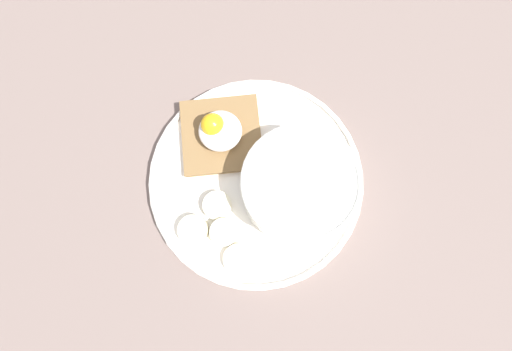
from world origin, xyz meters
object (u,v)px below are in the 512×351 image
at_px(toast_slice, 221,135).
at_px(banana_slice_left, 224,232).
at_px(poached_egg, 218,129).
at_px(banana_slice_front, 193,230).
at_px(oatmeal_bowl, 299,186).
at_px(banana_slice_right, 238,259).
at_px(banana_slice_back, 217,205).

distance_m(toast_slice, banana_slice_left, 0.12).
distance_m(poached_egg, banana_slice_front, 0.12).
height_order(toast_slice, poached_egg, poached_egg).
relative_size(oatmeal_bowl, toast_slice, 1.14).
relative_size(toast_slice, banana_slice_front, 3.15).
bearing_deg(banana_slice_right, poached_egg, 107.10).
bearing_deg(poached_egg, banana_slice_front, -95.62).
bearing_deg(banana_slice_front, toast_slice, 83.28).
height_order(poached_egg, banana_slice_left, poached_egg).
relative_size(toast_slice, banana_slice_left, 2.75).
xyz_separation_m(poached_egg, banana_slice_right, (0.04, -0.14, -0.02)).
xyz_separation_m(toast_slice, banana_slice_right, (0.04, -0.14, -0.00)).
bearing_deg(banana_slice_back, toast_slice, 95.64).
relative_size(banana_slice_back, banana_slice_right, 1.14).
relative_size(toast_slice, banana_slice_back, 2.44).
xyz_separation_m(poached_egg, banana_slice_left, (0.02, -0.12, -0.02)).
bearing_deg(oatmeal_bowl, banana_slice_right, -122.67).
distance_m(banana_slice_left, banana_slice_back, 0.03).
height_order(oatmeal_bowl, banana_slice_right, oatmeal_bowl).
relative_size(banana_slice_front, banana_slice_back, 0.78).
xyz_separation_m(toast_slice, banana_slice_left, (0.02, -0.11, 0.00)).
distance_m(banana_slice_back, banana_slice_right, 0.07).
distance_m(poached_egg, banana_slice_left, 0.12).
xyz_separation_m(toast_slice, banana_slice_front, (-0.01, -0.12, 0.00)).
xyz_separation_m(oatmeal_bowl, poached_egg, (-0.10, 0.05, -0.00)).
relative_size(oatmeal_bowl, banana_slice_left, 3.13).
bearing_deg(oatmeal_bowl, banana_slice_front, -150.57).
bearing_deg(banana_slice_left, banana_slice_right, -53.73).
distance_m(toast_slice, banana_slice_back, 0.09).
height_order(poached_egg, banana_slice_back, poached_egg).
bearing_deg(banana_slice_right, oatmeal_bowl, 57.33).
relative_size(poached_egg, banana_slice_left, 1.22).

